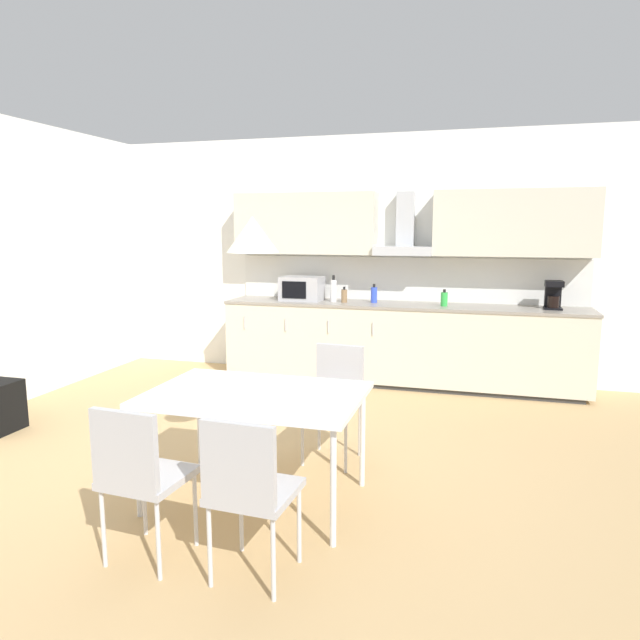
% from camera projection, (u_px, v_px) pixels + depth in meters
% --- Properties ---
extents(ground_plane, '(8.74, 8.41, 0.02)m').
position_uv_depth(ground_plane, '(263.00, 460.00, 4.39)').
color(ground_plane, tan).
extents(wall_back, '(6.99, 0.10, 2.84)m').
position_uv_depth(wall_back, '(348.00, 257.00, 6.88)').
color(wall_back, white).
rests_on(wall_back, ground_plane).
extents(kitchen_counter, '(4.05, 0.67, 0.92)m').
position_uv_depth(kitchen_counter, '(400.00, 344.00, 6.48)').
color(kitchen_counter, '#333333').
rests_on(kitchen_counter, ground_plane).
extents(backsplash_tile, '(4.03, 0.02, 0.51)m').
position_uv_depth(backsplash_tile, '(405.00, 279.00, 6.67)').
color(backsplash_tile, silver).
rests_on(backsplash_tile, kitchen_counter).
extents(upper_wall_cabinets, '(4.03, 0.40, 0.71)m').
position_uv_depth(upper_wall_cabinets, '(405.00, 224.00, 6.42)').
color(upper_wall_cabinets, beige).
extents(microwave, '(0.48, 0.35, 0.28)m').
position_uv_depth(microwave, '(302.00, 289.00, 6.71)').
color(microwave, '#ADADB2').
rests_on(microwave, kitchen_counter).
extents(coffee_maker, '(0.18, 0.19, 0.30)m').
position_uv_depth(coffee_maker, '(553.00, 295.00, 5.98)').
color(coffee_maker, black).
rests_on(coffee_maker, kitchen_counter).
extents(bottle_blue, '(0.07, 0.07, 0.21)m').
position_uv_depth(bottle_blue, '(374.00, 295.00, 6.51)').
color(bottle_blue, blue).
rests_on(bottle_blue, kitchen_counter).
extents(bottle_brown, '(0.07, 0.07, 0.18)m').
position_uv_depth(bottle_brown, '(344.00, 296.00, 6.53)').
color(bottle_brown, brown).
rests_on(bottle_brown, kitchen_counter).
extents(bottle_green, '(0.07, 0.07, 0.18)m').
position_uv_depth(bottle_green, '(444.00, 299.00, 6.21)').
color(bottle_green, green).
rests_on(bottle_green, kitchen_counter).
extents(bottle_white, '(0.07, 0.07, 0.31)m').
position_uv_depth(bottle_white, '(333.00, 290.00, 6.60)').
color(bottle_white, white).
rests_on(bottle_white, kitchen_counter).
extents(dining_table, '(1.35, 0.91, 0.73)m').
position_uv_depth(dining_table, '(256.00, 399.00, 3.63)').
color(dining_table, white).
rests_on(dining_table, ground_plane).
extents(chair_near_right, '(0.42, 0.42, 0.87)m').
position_uv_depth(chair_near_right, '(248.00, 483.00, 2.77)').
color(chair_near_right, '#B2B2B7').
rests_on(chair_near_right, ground_plane).
extents(chair_far_right, '(0.44, 0.44, 0.87)m').
position_uv_depth(chair_far_right, '(336.00, 391.00, 4.36)').
color(chair_far_right, '#B2B2B7').
rests_on(chair_far_right, ground_plane).
extents(chair_near_left, '(0.43, 0.43, 0.87)m').
position_uv_depth(chair_near_left, '(138.00, 469.00, 2.94)').
color(chair_near_left, '#B2B2B7').
rests_on(chair_near_left, ground_plane).
extents(pendant_lamp, '(0.32, 0.32, 0.22)m').
position_uv_depth(pendant_lamp, '(252.00, 234.00, 3.46)').
color(pendant_lamp, silver).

